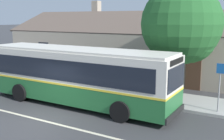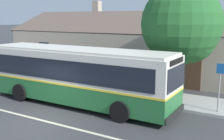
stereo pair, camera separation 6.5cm
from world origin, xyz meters
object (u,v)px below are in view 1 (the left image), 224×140
transit_bus (76,74)px  bus_stop_sign (220,82)px  bench_by_building (8,71)px  street_tree_primary (183,27)px  bench_down_street (40,76)px

transit_bus → bus_stop_sign: (7.04, 2.09, -0.01)m
bench_by_building → bus_stop_sign: bearing=-2.0°
bench_by_building → street_tree_primary: street_tree_primary is taller
street_tree_primary → bench_down_street: bearing=-171.9°
transit_bus → bench_down_street: bearing=154.3°
bench_down_street → street_tree_primary: (9.88, 1.40, 3.61)m
street_tree_primary → bus_stop_sign: size_ratio=2.76×
bench_by_building → bench_down_street: (3.57, -0.10, -0.01)m
bench_by_building → street_tree_primary: bearing=5.5°
bench_down_street → bus_stop_sign: bearing=-2.1°
bench_by_building → bench_down_street: same height
bus_stop_sign → bench_down_street: bearing=177.9°
street_tree_primary → transit_bus: bearing=-139.3°
transit_bus → street_tree_primary: size_ratio=1.69×
street_tree_primary → bus_stop_sign: bearing=-37.1°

